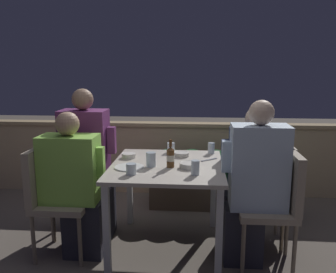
% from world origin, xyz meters
% --- Properties ---
extents(ground_plane, '(16.00, 16.00, 0.00)m').
position_xyz_m(ground_plane, '(0.00, 0.00, 0.00)').
color(ground_plane, '#665B51').
extents(parapet_wall, '(9.00, 0.18, 0.88)m').
position_xyz_m(parapet_wall, '(0.00, 1.41, 0.45)').
color(parapet_wall, tan).
rests_on(parapet_wall, ground_plane).
extents(dining_table, '(0.93, 1.02, 0.76)m').
position_xyz_m(dining_table, '(0.00, 0.00, 0.67)').
color(dining_table, '#BCB2A3').
rests_on(dining_table, ground_plane).
extents(planter_hedge, '(0.92, 0.47, 0.65)m').
position_xyz_m(planter_hedge, '(0.19, 0.98, 0.36)').
color(planter_hedge, brown).
rests_on(planter_hedge, ground_plane).
extents(chair_left_near, '(0.44, 0.44, 0.92)m').
position_xyz_m(chair_left_near, '(-0.95, -0.16, 0.55)').
color(chair_left_near, gray).
rests_on(chair_left_near, ground_plane).
extents(person_green_blouse, '(0.51, 0.26, 1.21)m').
position_xyz_m(person_green_blouse, '(-0.74, -0.16, 0.60)').
color(person_green_blouse, '#282833').
rests_on(person_green_blouse, ground_plane).
extents(chair_left_far, '(0.44, 0.44, 0.92)m').
position_xyz_m(chair_left_far, '(-0.94, 0.21, 0.55)').
color(chair_left_far, gray).
rests_on(chair_left_far, ground_plane).
extents(person_purple_stripe, '(0.49, 0.26, 1.37)m').
position_xyz_m(person_purple_stripe, '(-0.74, 0.21, 0.69)').
color(person_purple_stripe, '#282833').
rests_on(person_purple_stripe, ground_plane).
extents(chair_right_near, '(0.44, 0.44, 0.92)m').
position_xyz_m(chair_right_near, '(0.89, -0.17, 0.55)').
color(chair_right_near, gray).
rests_on(chair_right_near, ground_plane).
extents(person_blue_shirt, '(0.50, 0.26, 1.32)m').
position_xyz_m(person_blue_shirt, '(0.69, -0.17, 0.66)').
color(person_blue_shirt, '#282833').
rests_on(person_blue_shirt, ground_plane).
extents(chair_right_far, '(0.44, 0.44, 0.92)m').
position_xyz_m(chair_right_far, '(0.91, 0.14, 0.55)').
color(chair_right_far, gray).
rests_on(chair_right_far, ground_plane).
extents(person_navy_jumper, '(0.50, 0.26, 1.23)m').
position_xyz_m(person_navy_jumper, '(0.71, 0.14, 0.61)').
color(person_navy_jumper, '#282833').
rests_on(person_navy_jumper, ground_plane).
extents(beer_bottle, '(0.06, 0.06, 0.23)m').
position_xyz_m(beer_bottle, '(0.03, -0.09, 0.84)').
color(beer_bottle, brown).
rests_on(beer_bottle, dining_table).
extents(plate_0, '(0.24, 0.24, 0.01)m').
position_xyz_m(plate_0, '(-0.30, -0.13, 0.76)').
color(plate_0, white).
rests_on(plate_0, dining_table).
extents(bowl_0, '(0.14, 0.14, 0.04)m').
position_xyz_m(bowl_0, '(0.11, 0.27, 0.78)').
color(bowl_0, beige).
rests_on(bowl_0, dining_table).
extents(bowl_1, '(0.13, 0.13, 0.04)m').
position_xyz_m(bowl_1, '(-0.36, 0.18, 0.78)').
color(bowl_1, silver).
rests_on(bowl_1, dining_table).
extents(bowl_2, '(0.16, 0.16, 0.04)m').
position_xyz_m(bowl_2, '(0.19, -0.09, 0.78)').
color(bowl_2, beige).
rests_on(bowl_2, dining_table).
extents(glass_cup_0, '(0.08, 0.08, 0.12)m').
position_xyz_m(glass_cup_0, '(-0.13, -0.08, 0.82)').
color(glass_cup_0, silver).
rests_on(glass_cup_0, dining_table).
extents(glass_cup_1, '(0.06, 0.06, 0.10)m').
position_xyz_m(glass_cup_1, '(0.38, 0.40, 0.81)').
color(glass_cup_1, silver).
rests_on(glass_cup_1, dining_table).
extents(glass_cup_2, '(0.06, 0.06, 0.11)m').
position_xyz_m(glass_cup_2, '(0.23, -0.27, 0.81)').
color(glass_cup_2, silver).
rests_on(glass_cup_2, dining_table).
extents(glass_cup_3, '(0.08, 0.08, 0.08)m').
position_xyz_m(glass_cup_3, '(-0.25, -0.30, 0.80)').
color(glass_cup_3, silver).
rests_on(glass_cup_3, dining_table).
extents(glass_cup_4, '(0.07, 0.07, 0.09)m').
position_xyz_m(glass_cup_4, '(0.00, 0.41, 0.80)').
color(glass_cup_4, silver).
rests_on(glass_cup_4, dining_table).
extents(fork_0, '(0.06, 0.17, 0.01)m').
position_xyz_m(fork_0, '(-0.13, 0.11, 0.76)').
color(fork_0, silver).
rests_on(fork_0, dining_table).
extents(fork_1, '(0.14, 0.12, 0.01)m').
position_xyz_m(fork_1, '(0.35, 0.16, 0.76)').
color(fork_1, silver).
rests_on(fork_1, dining_table).
extents(potted_plant, '(0.40, 0.40, 0.75)m').
position_xyz_m(potted_plant, '(1.02, 0.70, 0.46)').
color(potted_plant, brown).
rests_on(potted_plant, ground_plane).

